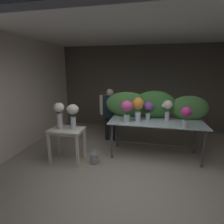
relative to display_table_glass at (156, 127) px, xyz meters
The scene contains 16 objects.
ground_plane 0.96m from the display_table_glass, 142.76° to the left, with size 8.31×8.31×0.00m, color #9E9384.
wall_back 2.42m from the display_table_glass, 102.31° to the left, with size 5.75×0.12×2.85m, color #5B564C.
wall_left 3.46m from the display_table_glass, behind, with size 0.12×3.90×2.85m, color beige.
ceiling_slab 2.26m from the display_table_glass, 142.76° to the left, with size 5.87×3.90×0.12m, color silver.
display_table_glass is the anchor object (origin of this frame).
side_table_white 2.05m from the display_table_glass, 161.04° to the right, with size 0.74×0.51×0.76m.
florist 1.47m from the display_table_glass, 150.13° to the left, with size 0.61×0.24×1.53m.
foliage_backdrop 0.56m from the display_table_glass, 108.47° to the left, with size 2.46×0.31×0.68m.
vase_fuchsia_dahlias 0.82m from the display_table_glass, 164.91° to the right, with size 0.27×0.27×0.49m.
vase_sunset_stock 0.64m from the display_table_glass, behind, with size 0.27×0.24×0.56m.
vase_ivory_carnations 0.53m from the display_table_glass, 31.43° to the left, with size 0.25×0.21×0.48m.
vase_magenta_peonies 0.77m from the display_table_glass, 32.00° to the right, with size 0.22×0.20×0.44m.
vase_violet_lilies 0.47m from the display_table_glass, 148.59° to the left, with size 0.25×0.24×0.43m.
vase_white_roses_tall 2.22m from the display_table_glass, 162.32° to the right, with size 0.24×0.23×0.58m.
vase_cream_lisianthus_tall 1.93m from the display_table_glass, 161.11° to the right, with size 0.29×0.26×0.55m.
watering_can 1.59m from the display_table_glass, 153.24° to the right, with size 0.35×0.18×0.34m.
Camera 1 is at (0.32, -2.53, 2.02)m, focal length 28.17 mm.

